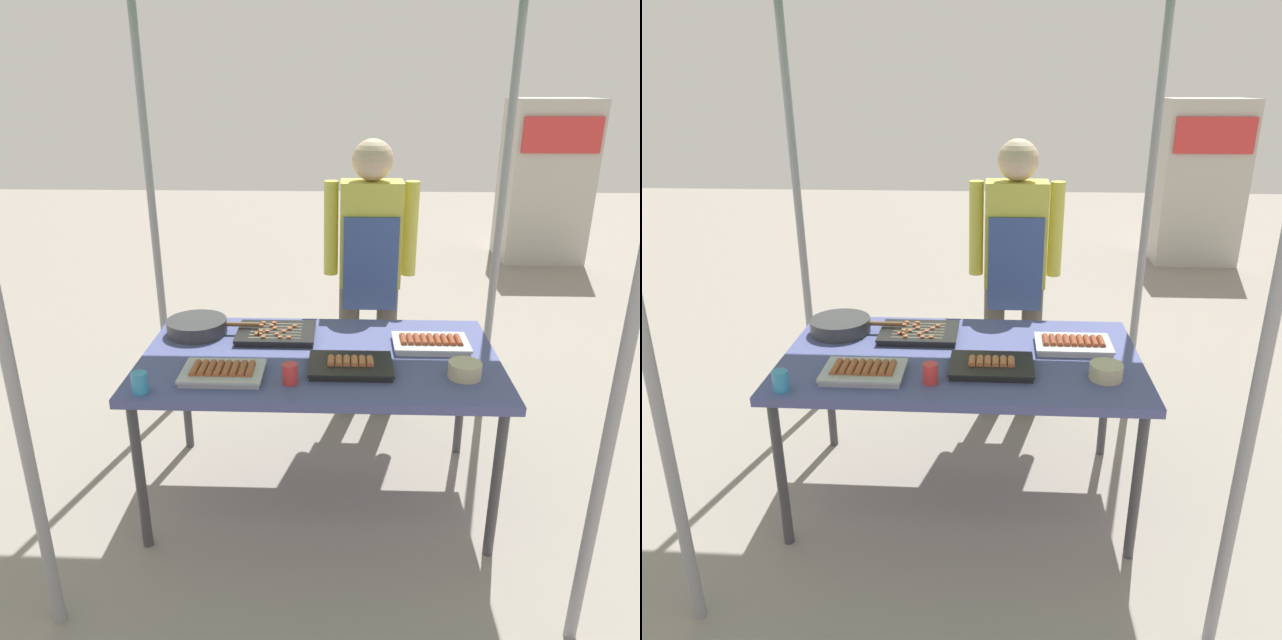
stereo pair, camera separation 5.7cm
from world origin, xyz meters
TOP-DOWN VIEW (x-y plane):
  - ground_plane at (0.00, 0.00)m, footprint 18.00×18.00m
  - stall_table at (0.00, 0.00)m, footprint 1.60×0.90m
  - tray_grilled_sausages at (0.14, -0.14)m, footprint 0.36×0.25m
  - tray_meat_skewers at (-0.22, 0.20)m, footprint 0.37×0.28m
  - tray_pork_links at (-0.39, -0.23)m, footprint 0.34×0.23m
  - tray_spring_rolls at (0.51, 0.11)m, footprint 0.35×0.23m
  - cooking_wok at (-0.61, 0.23)m, footprint 0.45×0.29m
  - condiment_bowl at (0.61, -0.20)m, footprint 0.14×0.14m
  - drink_cup_near_edge at (-0.70, -0.38)m, footprint 0.06×0.06m
  - drink_cup_by_wok at (-0.11, -0.28)m, footprint 0.06×0.06m
  - vendor_woman at (0.25, 0.83)m, footprint 0.52×0.23m
  - neighbor_stall_left at (2.34, 4.43)m, footprint 0.89×0.73m

SIDE VIEW (x-z plane):
  - ground_plane at x=0.00m, z-range 0.00..0.00m
  - stall_table at x=0.00m, z-range 0.32..1.07m
  - tray_meat_skewers at x=-0.22m, z-range 0.75..0.79m
  - tray_grilled_sausages at x=0.14m, z-range 0.74..0.79m
  - tray_spring_rolls at x=0.51m, z-range 0.75..0.80m
  - tray_pork_links at x=-0.39m, z-range 0.75..0.80m
  - condiment_bowl at x=0.61m, z-range 0.75..0.82m
  - cooking_wok at x=-0.61m, z-range 0.75..0.82m
  - drink_cup_by_wok at x=-0.11m, z-range 0.75..0.84m
  - drink_cup_near_edge at x=-0.70m, z-range 0.75..0.84m
  - neighbor_stall_left at x=2.34m, z-range 0.00..1.75m
  - vendor_woman at x=0.25m, z-range 0.15..1.78m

